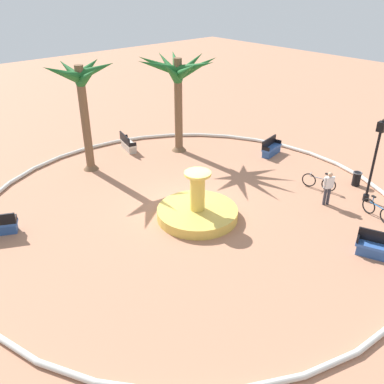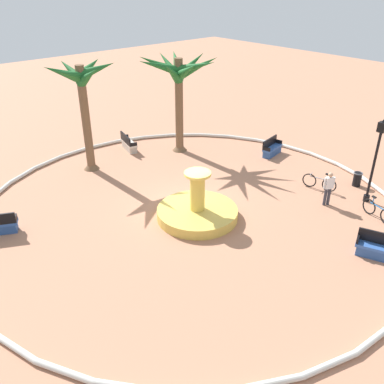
{
  "view_description": "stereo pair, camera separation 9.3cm",
  "coord_description": "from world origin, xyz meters",
  "px_view_note": "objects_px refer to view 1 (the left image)",
  "views": [
    {
      "loc": [
        -12.45,
        10.86,
        9.68
      ],
      "look_at": [
        -0.24,
        0.08,
        1.0
      ],
      "focal_mm": 38.99,
      "sensor_mm": 36.0,
      "label": 1
    },
    {
      "loc": [
        -12.51,
        10.8,
        9.68
      ],
      "look_at": [
        -0.24,
        0.08,
        1.0
      ],
      "focal_mm": 38.99,
      "sensor_mm": 36.0,
      "label": 2
    }
  ],
  "objects_px": {
    "bench_north": "(271,149)",
    "person_cyclist_helmet": "(328,187)",
    "bench_east": "(378,249)",
    "trash_bin": "(357,178)",
    "fountain": "(197,212)",
    "lamppost": "(375,154)",
    "bicycle_by_lamppost": "(319,182)",
    "palm_tree_by_curb": "(178,76)",
    "bicycle_red_frame": "(377,211)",
    "palm_tree_near_fountain": "(81,91)",
    "bench_southeast": "(128,145)"
  },
  "relations": [
    {
      "from": "bench_north",
      "to": "person_cyclist_helmet",
      "type": "distance_m",
      "value": 6.2
    },
    {
      "from": "bench_east",
      "to": "trash_bin",
      "type": "relative_size",
      "value": 2.29
    },
    {
      "from": "fountain",
      "to": "bench_east",
      "type": "relative_size",
      "value": 2.13
    },
    {
      "from": "lamppost",
      "to": "trash_bin",
      "type": "bearing_deg",
      "value": -43.93
    },
    {
      "from": "bench_north",
      "to": "bicycle_by_lamppost",
      "type": "relative_size",
      "value": 1.0
    },
    {
      "from": "palm_tree_by_curb",
      "to": "trash_bin",
      "type": "bearing_deg",
      "value": -158.65
    },
    {
      "from": "bench_north",
      "to": "person_cyclist_helmet",
      "type": "xyz_separation_m",
      "value": [
        -5.51,
        2.79,
        0.58
      ]
    },
    {
      "from": "bench_east",
      "to": "bench_north",
      "type": "distance_m",
      "value": 10.27
    },
    {
      "from": "bicycle_red_frame",
      "to": "bench_east",
      "type": "bearing_deg",
      "value": 117.29
    },
    {
      "from": "fountain",
      "to": "person_cyclist_helmet",
      "type": "bearing_deg",
      "value": -120.2
    },
    {
      "from": "lamppost",
      "to": "bicycle_by_lamppost",
      "type": "relative_size",
      "value": 2.41
    },
    {
      "from": "bench_north",
      "to": "bicycle_red_frame",
      "type": "xyz_separation_m",
      "value": [
        -7.68,
        2.18,
        0.04
      ]
    },
    {
      "from": "palm_tree_by_curb",
      "to": "bicycle_by_lamppost",
      "type": "xyz_separation_m",
      "value": [
        -8.51,
        -1.96,
        -4.06
      ]
    },
    {
      "from": "palm_tree_by_curb",
      "to": "bicycle_by_lamppost",
      "type": "relative_size",
      "value": 3.42
    },
    {
      "from": "trash_bin",
      "to": "bench_north",
      "type": "bearing_deg",
      "value": 0.87
    },
    {
      "from": "palm_tree_by_curb",
      "to": "palm_tree_near_fountain",
      "type": "bearing_deg",
      "value": 78.29
    },
    {
      "from": "palm_tree_by_curb",
      "to": "bench_east",
      "type": "relative_size",
      "value": 3.42
    },
    {
      "from": "bench_east",
      "to": "bicycle_by_lamppost",
      "type": "distance_m",
      "value": 5.63
    },
    {
      "from": "lamppost",
      "to": "bicycle_by_lamppost",
      "type": "height_order",
      "value": "lamppost"
    },
    {
      "from": "fountain",
      "to": "lamppost",
      "type": "relative_size",
      "value": 0.88
    },
    {
      "from": "palm_tree_near_fountain",
      "to": "bicycle_by_lamppost",
      "type": "relative_size",
      "value": 3.51
    },
    {
      "from": "fountain",
      "to": "lamppost",
      "type": "bearing_deg",
      "value": -120.28
    },
    {
      "from": "lamppost",
      "to": "person_cyclist_helmet",
      "type": "distance_m",
      "value": 2.51
    },
    {
      "from": "person_cyclist_helmet",
      "to": "palm_tree_near_fountain",
      "type": "bearing_deg",
      "value": 30.14
    },
    {
      "from": "trash_bin",
      "to": "person_cyclist_helmet",
      "type": "bearing_deg",
      "value": 91.85
    },
    {
      "from": "palm_tree_by_curb",
      "to": "bicycle_red_frame",
      "type": "xyz_separation_m",
      "value": [
        -11.81,
        -1.47,
        -4.06
      ]
    },
    {
      "from": "fountain",
      "to": "bench_north",
      "type": "distance_m",
      "value": 8.44
    },
    {
      "from": "fountain",
      "to": "bicycle_red_frame",
      "type": "xyz_separation_m",
      "value": [
        -5.25,
        -5.9,
        0.07
      ]
    },
    {
      "from": "fountain",
      "to": "bicycle_by_lamppost",
      "type": "height_order",
      "value": "fountain"
    },
    {
      "from": "palm_tree_near_fountain",
      "to": "bicycle_red_frame",
      "type": "height_order",
      "value": "palm_tree_near_fountain"
    },
    {
      "from": "lamppost",
      "to": "bicycle_red_frame",
      "type": "relative_size",
      "value": 2.41
    },
    {
      "from": "trash_bin",
      "to": "bicycle_by_lamppost",
      "type": "xyz_separation_m",
      "value": [
        1.04,
        1.78,
        -0.0
      ]
    },
    {
      "from": "palm_tree_near_fountain",
      "to": "palm_tree_by_curb",
      "type": "height_order",
      "value": "palm_tree_near_fountain"
    },
    {
      "from": "palm_tree_by_curb",
      "to": "bench_southeast",
      "type": "xyz_separation_m",
      "value": [
        2.07,
        2.29,
        -4.1
      ]
    },
    {
      "from": "bench_southeast",
      "to": "person_cyclist_helmet",
      "type": "height_order",
      "value": "person_cyclist_helmet"
    },
    {
      "from": "lamppost",
      "to": "bicycle_red_frame",
      "type": "height_order",
      "value": "lamppost"
    },
    {
      "from": "fountain",
      "to": "bicycle_red_frame",
      "type": "distance_m",
      "value": 7.9
    },
    {
      "from": "fountain",
      "to": "palm_tree_near_fountain",
      "type": "relative_size",
      "value": 0.61
    },
    {
      "from": "bench_north",
      "to": "bench_southeast",
      "type": "height_order",
      "value": "same"
    },
    {
      "from": "fountain",
      "to": "person_cyclist_helmet",
      "type": "height_order",
      "value": "fountain"
    },
    {
      "from": "bench_southeast",
      "to": "palm_tree_by_curb",
      "type": "bearing_deg",
      "value": -132.04
    },
    {
      "from": "palm_tree_by_curb",
      "to": "lamppost",
      "type": "relative_size",
      "value": 1.42
    },
    {
      "from": "bench_southeast",
      "to": "bicycle_red_frame",
      "type": "xyz_separation_m",
      "value": [
        -13.88,
        -3.77,
        0.04
      ]
    },
    {
      "from": "trash_bin",
      "to": "bench_east",
      "type": "bearing_deg",
      "value": 126.43
    },
    {
      "from": "lamppost",
      "to": "palm_tree_by_curb",
      "type": "bearing_deg",
      "value": 13.86
    },
    {
      "from": "fountain",
      "to": "bench_southeast",
      "type": "distance_m",
      "value": 8.89
    },
    {
      "from": "trash_bin",
      "to": "bicycle_red_frame",
      "type": "xyz_separation_m",
      "value": [
        -2.26,
        2.26,
        -0.0
      ]
    },
    {
      "from": "bench_southeast",
      "to": "bench_north",
      "type": "bearing_deg",
      "value": -136.2
    },
    {
      "from": "bench_southeast",
      "to": "bicycle_red_frame",
      "type": "relative_size",
      "value": 1.0
    },
    {
      "from": "bench_north",
      "to": "person_cyclist_helmet",
      "type": "height_order",
      "value": "person_cyclist_helmet"
    }
  ]
}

